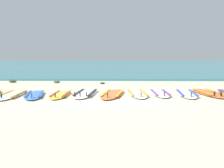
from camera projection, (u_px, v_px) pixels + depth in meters
ground_plane at (102, 97)px, 8.14m from camera, size 80.00×80.00×0.00m
sea at (115, 64)px, 43.20m from camera, size 80.00×60.00×0.10m
surfboard_1 at (12, 94)px, 8.32m from camera, size 0.75×2.40×0.18m
surfboard_2 at (35, 95)px, 8.25m from camera, size 0.92×2.16×0.18m
surfboard_3 at (61, 95)px, 8.29m from camera, size 0.49×1.94×0.18m
surfboard_4 at (86, 93)px, 8.57m from camera, size 0.71×2.38×0.18m
surfboard_5 at (113, 94)px, 8.44m from camera, size 0.89×2.43×0.18m
surfboard_6 at (137, 93)px, 8.55m from camera, size 0.68×2.23×0.18m
surfboard_7 at (160, 93)px, 8.59m from camera, size 0.51×2.00×0.18m
surfboard_8 at (186, 94)px, 8.50m from camera, size 0.73×2.20×0.18m
surfboard_9 at (208, 93)px, 8.66m from camera, size 0.74×2.37×0.18m
seaweed_clump_near_shoreline at (57, 82)px, 12.36m from camera, size 0.28×0.22×0.10m
seaweed_clump_mid_sand at (13, 81)px, 12.56m from camera, size 0.32×0.25×0.11m
seaweed_clump_by_the_boards at (102, 83)px, 11.88m from camera, size 0.21×0.17×0.07m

